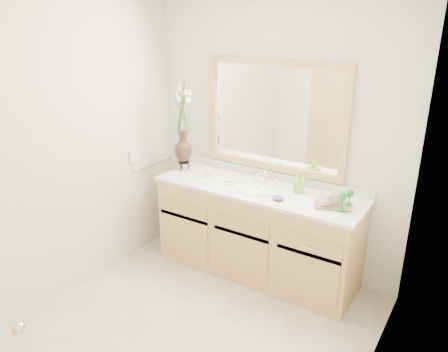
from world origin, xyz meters
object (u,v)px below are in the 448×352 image
Objects in this scene: tumbler at (208,172)px; soap_bottle at (299,182)px; flower_vase at (182,115)px; tray at (332,205)px.

tumbler is 0.86m from soap_bottle.
tumbler is 0.49× the size of soap_bottle.
flower_vase is 4.69× the size of soap_bottle.
flower_vase is 1.58m from tray.
soap_bottle reaches higher than tray.
tumbler is (0.30, -0.02, -0.49)m from flower_vase.
flower_vase is at bearing 169.15° from soap_bottle.
soap_bottle is at bearing 140.05° from tray.
tray is (1.19, -0.01, -0.03)m from tumbler.
tumbler is 1.19m from tray.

